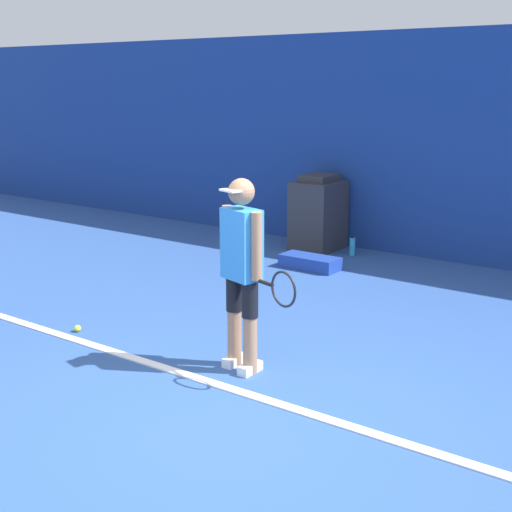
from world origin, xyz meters
The scene contains 8 objects.
ground_plane centered at (0.00, 0.00, 0.00)m, with size 24.00×24.00×0.00m, color #2D5193.
back_wall centered at (0.00, 5.61, 1.54)m, with size 24.00×0.10×3.08m.
court_baseline centered at (0.00, 0.51, 0.01)m, with size 21.60×0.10×0.01m.
tennis_player centered at (-0.51, 0.90, 0.91)m, with size 0.90×0.34×1.64m.
tennis_ball centered at (-2.39, 0.68, 0.03)m, with size 0.07×0.07×0.07m.
covered_chair centered at (-2.35, 5.15, 0.52)m, with size 0.61×0.72×1.10m.
equipment_bag centered at (-1.84, 4.11, 0.09)m, with size 0.78×0.35×0.17m.
water_bottle centered at (-1.76, 5.11, 0.13)m, with size 0.08×0.08×0.27m.
Camera 1 is at (2.96, -3.63, 2.40)m, focal length 50.00 mm.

